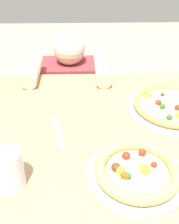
% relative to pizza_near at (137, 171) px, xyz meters
% --- Properties ---
extents(dining_table, '(1.31, 0.94, 0.75)m').
position_rel_pizza_near_xyz_m(dining_table, '(-0.10, 0.20, -0.12)').
color(dining_table, tan).
rests_on(dining_table, ground).
extents(pizza_near, '(0.29, 0.29, 0.04)m').
position_rel_pizza_near_xyz_m(pizza_near, '(0.00, 0.00, 0.00)').
color(pizza_near, '#B7B7BC').
rests_on(pizza_near, dining_table).
extents(pizza_far, '(0.36, 0.36, 0.04)m').
position_rel_pizza_near_xyz_m(pizza_far, '(0.20, 0.35, -0.00)').
color(pizza_far, '#B7B7BC').
rests_on(pizza_far, dining_table).
extents(water_cup_clear, '(0.08, 0.08, 0.11)m').
position_rel_pizza_near_xyz_m(water_cup_clear, '(-0.36, -0.02, 0.04)').
color(water_cup_clear, silver).
rests_on(water_cup_clear, dining_table).
extents(fork, '(0.07, 0.20, 0.00)m').
position_rel_pizza_near_xyz_m(fork, '(-0.24, 0.23, -0.02)').
color(fork, silver).
rests_on(fork, dining_table).
extents(diner_seated, '(0.40, 0.52, 0.88)m').
position_rel_pizza_near_xyz_m(diner_seated, '(-0.22, 0.88, -0.37)').
color(diner_seated, '#333847').
rests_on(diner_seated, ground).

